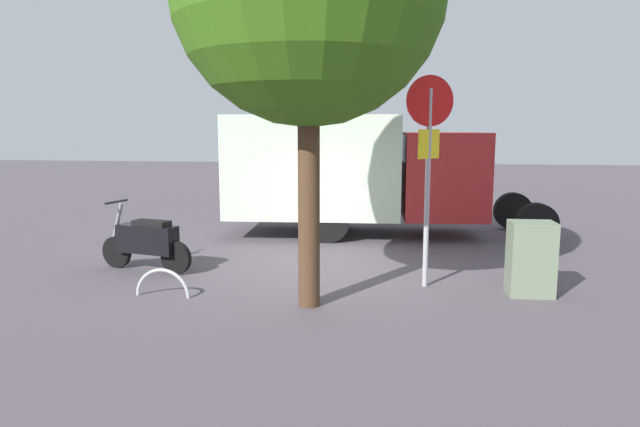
% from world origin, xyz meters
% --- Properties ---
extents(ground_plane, '(60.00, 60.00, 0.00)m').
position_xyz_m(ground_plane, '(0.00, 0.00, 0.00)').
color(ground_plane, '#4E464D').
extents(box_truck_near, '(7.27, 2.56, 2.73)m').
position_xyz_m(box_truck_near, '(-0.50, -3.53, 1.54)').
color(box_truck_near, black).
rests_on(box_truck_near, ground).
extents(motorcycle, '(1.78, 0.71, 1.20)m').
position_xyz_m(motorcycle, '(2.86, 0.33, 0.52)').
color(motorcycle, black).
rests_on(motorcycle, ground).
extents(stop_sign, '(0.71, 0.33, 3.24)m').
position_xyz_m(stop_sign, '(-1.87, 0.69, 2.16)').
color(stop_sign, '#9E9EA3').
rests_on(stop_sign, ground).
extents(utility_cabinet, '(0.66, 0.50, 1.10)m').
position_xyz_m(utility_cabinet, '(-3.38, 0.95, 0.55)').
color(utility_cabinet, slate).
rests_on(utility_cabinet, ground).
extents(bike_rack_hoop, '(0.85, 0.10, 0.85)m').
position_xyz_m(bike_rack_hoop, '(1.99, 1.75, 0.00)').
color(bike_rack_hoop, '#B7B7BC').
rests_on(bike_rack_hoop, ground).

